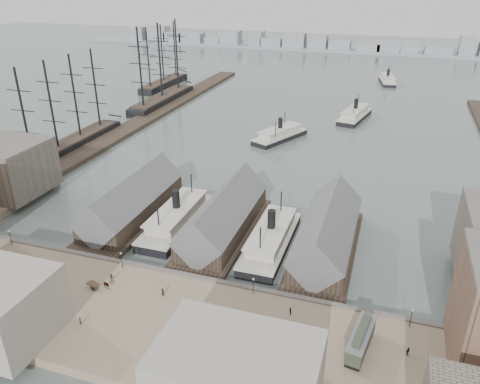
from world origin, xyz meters
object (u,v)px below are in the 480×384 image
(tram, at_px, (361,341))
(horse_cart_right, at_px, (225,350))
(horse_cart_left, at_px, (20,279))
(horse_cart_center, at_px, (102,285))
(ferry_docked_west, at_px, (177,218))

(tram, relative_size, horse_cart_right, 2.40)
(tram, distance_m, horse_cart_left, 69.29)
(tram, xyz_separation_m, horse_cart_center, (-51.89, 1.06, -1.20))
(tram, height_order, horse_cart_right, tram)
(ferry_docked_west, bearing_deg, horse_cart_left, -118.80)
(tram, relative_size, horse_cart_center, 2.28)
(horse_cart_center, relative_size, horse_cart_right, 1.06)
(horse_cart_center, height_order, horse_cart_right, horse_cart_right)
(ferry_docked_west, distance_m, horse_cart_left, 40.27)
(horse_cart_left, xyz_separation_m, horse_cart_right, (47.54, -5.50, 0.03))
(ferry_docked_west, bearing_deg, horse_cart_right, -55.39)
(horse_cart_center, bearing_deg, tram, -74.50)
(tram, xyz_separation_m, horse_cart_left, (-69.23, -2.63, -1.22))
(ferry_docked_west, relative_size, horse_cart_center, 6.19)
(tram, relative_size, horse_cart_left, 2.58)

